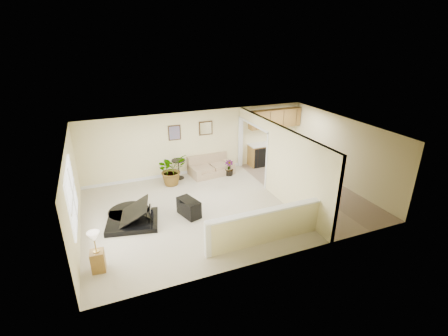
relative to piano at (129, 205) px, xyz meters
name	(u,v)px	position (x,y,z in m)	size (l,w,h in m)	color
floor	(228,204)	(3.10, -0.11, -0.58)	(9.00, 9.00, 0.00)	tan
back_wall	(199,142)	(3.10, 2.89, 0.67)	(9.00, 0.04, 2.50)	beige
front_wall	(277,215)	(3.10, -3.11, 0.67)	(9.00, 0.04, 2.50)	beige
left_wall	(73,194)	(-1.40, -0.11, 0.67)	(0.04, 6.00, 2.50)	beige
right_wall	(342,152)	(7.60, -0.11, 0.67)	(0.04, 6.00, 2.50)	beige
ceiling	(228,131)	(3.10, -0.11, 1.92)	(9.00, 6.00, 0.04)	white
kitchen_vinyl	(308,188)	(6.25, -0.11, -0.57)	(2.70, 6.00, 0.01)	gray
interior_partition	(274,160)	(4.90, 0.14, 0.64)	(0.18, 5.99, 2.50)	beige
pony_half_wall	(264,226)	(3.17, -2.41, -0.06)	(3.42, 0.22, 1.00)	beige
left_window	(71,195)	(-1.39, -0.61, 0.87)	(0.05, 2.15, 1.45)	white
wall_art_left	(174,133)	(2.15, 2.86, 1.17)	(0.48, 0.04, 0.58)	#3D2916
wall_mirror	(206,128)	(3.40, 2.86, 1.22)	(0.55, 0.04, 0.55)	#3D2916
kitchen_cabinets	(272,144)	(6.29, 2.62, 0.29)	(2.36, 0.65, 2.33)	olive
piano	(129,205)	(0.00, 0.00, 0.00)	(1.91, 1.93, 1.38)	black
piano_bench	(189,208)	(1.72, -0.30, -0.31)	(0.41, 0.80, 0.53)	black
loveseat	(211,165)	(3.46, 2.53, -0.21)	(1.79, 1.15, 0.97)	tan
accent_table	(179,167)	(2.15, 2.54, -0.09)	(0.52, 0.52, 0.76)	black
palm_plant	(171,170)	(1.78, 2.13, 0.00)	(1.30, 1.21, 1.18)	black
small_plant	(229,169)	(4.07, 2.11, -0.32)	(0.45, 0.45, 0.61)	black
lamp_stand	(97,255)	(-0.97, -1.93, -0.13)	(0.34, 0.34, 1.06)	olive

